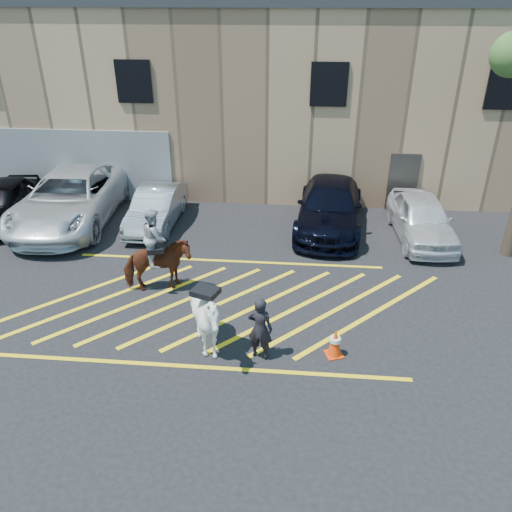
# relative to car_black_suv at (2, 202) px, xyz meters

# --- Properties ---
(ground) EXTENTS (90.00, 90.00, 0.00)m
(ground) POSITION_rel_car_black_suv_xyz_m (8.59, -4.54, -0.74)
(ground) COLOR black
(ground) RESTS_ON ground
(car_black_suv) EXTENTS (2.20, 4.51, 1.48)m
(car_black_suv) POSITION_rel_car_black_suv_xyz_m (0.00, 0.00, 0.00)
(car_black_suv) COLOR black
(car_black_suv) RESTS_ON ground
(car_white_pickup) EXTENTS (3.32, 6.65, 1.81)m
(car_white_pickup) POSITION_rel_car_black_suv_xyz_m (2.52, 0.24, 0.16)
(car_white_pickup) COLOR silver
(car_white_pickup) RESTS_ON ground
(car_silver_sedan) EXTENTS (1.43, 4.02, 1.32)m
(car_silver_sedan) POSITION_rel_car_black_suv_xyz_m (5.66, 0.18, -0.08)
(car_silver_sedan) COLOR #989EA5
(car_silver_sedan) RESTS_ON ground
(car_blue_suv) EXTENTS (2.69, 5.59, 1.57)m
(car_blue_suv) POSITION_rel_car_black_suv_xyz_m (11.81, 0.60, 0.04)
(car_blue_suv) COLOR black
(car_blue_suv) RESTS_ON ground
(car_white_suv) EXTENTS (1.94, 4.36, 1.46)m
(car_white_suv) POSITION_rel_car_black_suv_xyz_m (14.86, -0.08, -0.01)
(car_white_suv) COLOR white
(car_white_suv) RESTS_ON ground
(handler) EXTENTS (0.66, 0.51, 1.59)m
(handler) POSITION_rel_car_black_suv_xyz_m (9.96, -6.84, 0.06)
(handler) COLOR black
(handler) RESTS_ON ground
(warehouse) EXTENTS (32.42, 10.20, 7.30)m
(warehouse) POSITION_rel_car_black_suv_xyz_m (8.58, 7.45, 2.91)
(warehouse) COLOR tan
(warehouse) RESTS_ON ground
(hatching_zone) EXTENTS (12.60, 5.12, 0.01)m
(hatching_zone) POSITION_rel_car_black_suv_xyz_m (8.59, -4.84, -0.74)
(hatching_zone) COLOR yellow
(hatching_zone) RESTS_ON ground
(mounted_bay) EXTENTS (2.03, 1.36, 2.46)m
(mounted_bay) POSITION_rel_car_black_suv_xyz_m (6.88, -4.18, 0.25)
(mounted_bay) COLOR #5A2015
(mounted_bay) RESTS_ON ground
(saddled_white) EXTENTS (1.96, 2.07, 1.84)m
(saddled_white) POSITION_rel_car_black_suv_xyz_m (8.73, -6.73, 0.18)
(saddled_white) COLOR white
(saddled_white) RESTS_ON ground
(traffic_cone) EXTENTS (0.48, 0.48, 0.73)m
(traffic_cone) POSITION_rel_car_black_suv_xyz_m (11.67, -6.63, -0.38)
(traffic_cone) COLOR red
(traffic_cone) RESTS_ON ground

